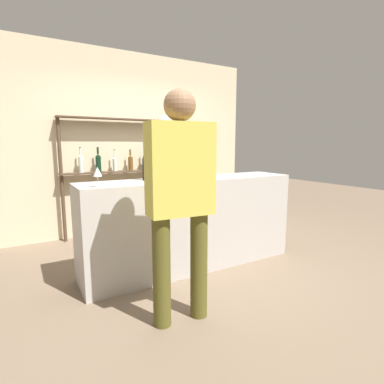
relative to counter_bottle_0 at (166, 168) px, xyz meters
name	(u,v)px	position (x,y,z in m)	size (l,w,h in m)	color
ground_plane	(192,265)	(0.37, 0.11, -1.16)	(16.00, 16.00, 0.00)	#7A6651
bar_counter	(192,223)	(0.37, 0.11, -0.65)	(2.47, 0.54, 1.02)	#B7B2AD
back_wall	(134,144)	(0.37, 1.98, 0.24)	(4.07, 0.12, 2.80)	beige
back_shelf	(138,158)	(0.37, 1.80, 0.02)	(2.32, 0.18, 1.78)	#4C3828
counter_bottle_0	(166,168)	(0.00, 0.00, 0.00)	(0.09, 0.09, 0.37)	silver
counter_bottle_1	(212,165)	(0.74, 0.25, -0.02)	(0.08, 0.08, 0.32)	silver
counter_bottle_2	(161,167)	(0.04, 0.20, -0.01)	(0.08, 0.08, 0.34)	black
counter_bottle_3	(146,167)	(-0.13, 0.21, 0.00)	(0.08, 0.08, 0.35)	black
wine_glass	(97,172)	(-0.69, -0.05, -0.01)	(0.08, 0.08, 0.18)	silver
ice_bucket	(194,170)	(0.36, 0.04, -0.05)	(0.18, 0.18, 0.19)	#B2B2B7
customer_left	(180,191)	(-0.25, -0.78, -0.12)	(0.51, 0.26, 1.79)	brown
server_behind_counter	(165,169)	(0.46, 0.98, -0.10)	(0.46, 0.32, 1.78)	#575347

